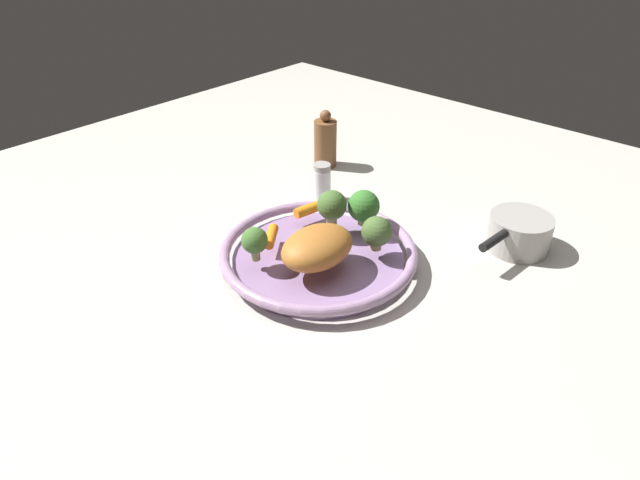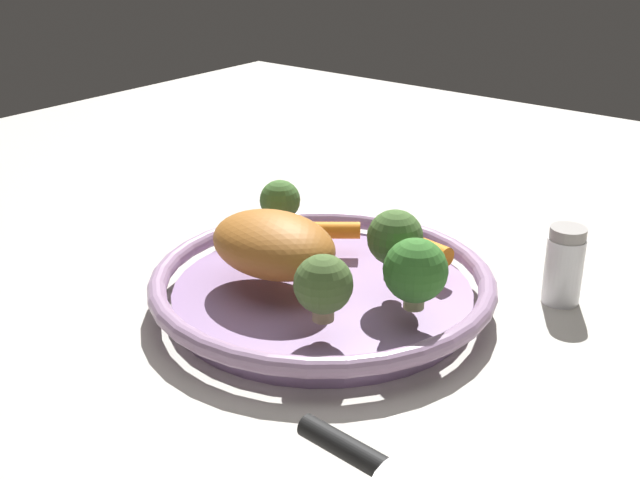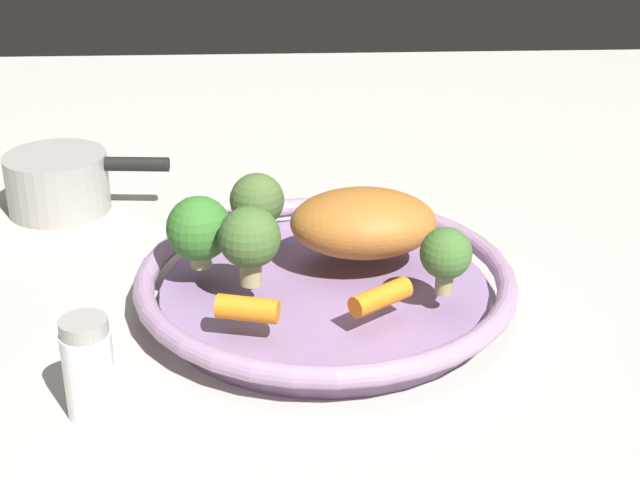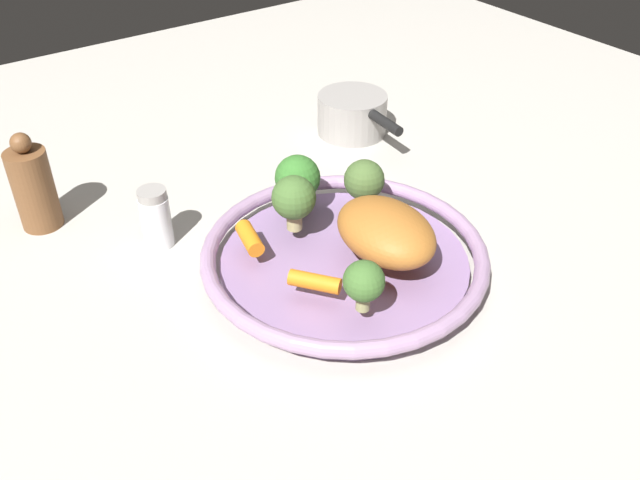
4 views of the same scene
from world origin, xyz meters
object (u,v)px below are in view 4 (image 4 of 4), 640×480
object	(u,v)px
roast_chicken_piece	(386,231)
pepper_mill	(33,187)
broccoli_floret_edge	(364,282)
broccoli_floret_small	(294,199)
broccoli_floret_large	(364,180)
baby_carrot_left	(250,238)
saucepan	(353,114)
salt_shaker	(156,218)
serving_bowl	(344,258)
broccoli_floret_mid	(298,178)
baby_carrot_center	(315,282)

from	to	relation	value
roast_chicken_piece	pepper_mill	distance (m)	0.47
roast_chicken_piece	broccoli_floret_edge	distance (m)	0.10
broccoli_floret_small	broccoli_floret_large	xyz separation A→B (m)	(0.11, -0.00, -0.01)
baby_carrot_left	saucepan	size ratio (longest dim) A/B	0.28
salt_shaker	pepper_mill	xyz separation A→B (m)	(-0.11, 0.13, 0.02)
broccoli_floret_edge	broccoli_floret_large	size ratio (longest dim) A/B	0.98
roast_chicken_piece	serving_bowl	bearing A→B (deg)	130.60
broccoli_floret_small	saucepan	world-z (taller)	broccoli_floret_small
baby_carrot_left	broccoli_floret_edge	bearing A→B (deg)	-76.90
broccoli_floret_small	broccoli_floret_large	distance (m)	0.11
serving_bowl	baby_carrot_left	distance (m)	0.12
serving_bowl	saucepan	world-z (taller)	saucepan
saucepan	baby_carrot_left	bearing A→B (deg)	-146.16
broccoli_floret_edge	saucepan	xyz separation A→B (m)	(0.29, 0.39, -0.04)
broccoli_floret_mid	broccoli_floret_large	bearing A→B (deg)	-36.48
serving_bowl	broccoli_floret_large	world-z (taller)	broccoli_floret_large
serving_bowl	broccoli_floret_mid	size ratio (longest dim) A/B	5.19
baby_carrot_center	pepper_mill	size ratio (longest dim) A/B	0.43
broccoli_floret_small	broccoli_floret_mid	bearing A→B (deg)	51.56
broccoli_floret_large	saucepan	distance (m)	0.28
broccoli_floret_edge	broccoli_floret_large	world-z (taller)	broccoli_floret_large
baby_carrot_center	broccoli_floret_mid	size ratio (longest dim) A/B	0.87
baby_carrot_center	broccoli_floret_large	size ratio (longest dim) A/B	0.95
baby_carrot_left	broccoli_floret_small	distance (m)	0.07
broccoli_floret_small	baby_carrot_left	bearing A→B (deg)	178.69
roast_chicken_piece	broccoli_floret_large	world-z (taller)	same
serving_bowl	pepper_mill	xyz separation A→B (m)	(-0.27, 0.32, 0.04)
baby_carrot_center	broccoli_floret_small	size ratio (longest dim) A/B	0.81
broccoli_floret_large	pepper_mill	world-z (taller)	pepper_mill
roast_chicken_piece	broccoli_floret_small	distance (m)	0.12
roast_chicken_piece	broccoli_floret_large	distance (m)	0.11
broccoli_floret_edge	pepper_mill	world-z (taller)	pepper_mill
baby_carrot_left	baby_carrot_center	xyz separation A→B (m)	(0.02, -0.11, -0.00)
baby_carrot_left	broccoli_floret_large	world-z (taller)	broccoli_floret_large
serving_bowl	roast_chicken_piece	bearing A→B (deg)	-49.40
serving_bowl	salt_shaker	xyz separation A→B (m)	(-0.16, 0.19, 0.02)
broccoli_floret_large	salt_shaker	bearing A→B (deg)	152.48
broccoli_floret_large	pepper_mill	distance (m)	0.43
baby_carrot_left	salt_shaker	world-z (taller)	salt_shaker
broccoli_floret_edge	serving_bowl	bearing A→B (deg)	62.62
baby_carrot_left	pepper_mill	bearing A→B (deg)	125.32
roast_chicken_piece	saucepan	size ratio (longest dim) A/B	0.74
salt_shaker	broccoli_floret_small	bearing A→B (deg)	-42.05
baby_carrot_left	broccoli_floret_mid	size ratio (longest dim) A/B	0.76
pepper_mill	saucepan	size ratio (longest dim) A/B	0.74
baby_carrot_left	saucepan	bearing A→B (deg)	33.84
broccoli_floret_small	salt_shaker	distance (m)	0.18
salt_shaker	saucepan	world-z (taller)	salt_shaker
broccoli_floret_mid	saucepan	xyz separation A→B (m)	(0.23, 0.17, -0.04)
broccoli_floret_small	salt_shaker	xyz separation A→B (m)	(-0.13, 0.12, -0.04)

